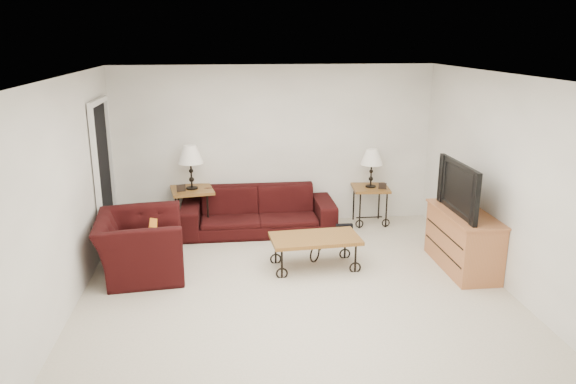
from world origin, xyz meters
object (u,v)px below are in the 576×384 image
object	(u,v)px
side_table_left	(193,210)
coffee_table	(315,252)
lamp_left	(191,167)
backpack	(343,223)
lamp_right	(371,168)
side_table_right	(370,205)
tv_stand	(463,240)
sofa	(258,211)
armchair	(140,245)
television	(466,188)

from	to	relation	value
side_table_left	coffee_table	distance (m)	2.31
lamp_left	backpack	xyz separation A→B (m)	(2.22, -0.63, -0.76)
lamp_left	lamp_right	distance (m)	2.80
side_table_right	tv_stand	xyz separation A→B (m)	(0.74, -1.85, 0.07)
sofa	side_table_right	distance (m)	1.81
lamp_right	armchair	distance (m)	3.75
television	backpack	bearing A→B (deg)	-133.35
lamp_right	side_table_right	bearing A→B (deg)	0.00
television	sofa	bearing A→B (deg)	-123.65
tv_stand	side_table_right	bearing A→B (deg)	111.69
side_table_left	armchair	bearing A→B (deg)	-110.22
lamp_left	television	distance (m)	3.97
side_table_left	lamp_left	bearing A→B (deg)	0.00
backpack	television	bearing A→B (deg)	-30.47
lamp_right	television	distance (m)	2.00
armchair	television	world-z (taller)	television
sofa	coffee_table	distance (m)	1.59
lamp_right	backpack	bearing A→B (deg)	-132.33
television	armchair	bearing A→B (deg)	-94.19
backpack	lamp_right	bearing A→B (deg)	60.55
armchair	sofa	bearing A→B (deg)	-54.55
lamp_right	backpack	world-z (taller)	lamp_right
tv_stand	television	size ratio (longest dim) A/B	1.12
sofa	television	world-z (taller)	television
lamp_right	side_table_left	bearing A→B (deg)	180.00
lamp_left	armchair	distance (m)	1.77
side_table_left	television	distance (m)	4.04
side_table_left	television	xyz separation A→B (m)	(3.51, -1.85, 0.75)
tv_stand	lamp_left	bearing A→B (deg)	152.30
sofa	side_table_left	world-z (taller)	sofa
coffee_table	backpack	world-z (taller)	backpack
side_table_left	coffee_table	xyz separation A→B (m)	(1.64, -1.63, -0.12)
lamp_left	backpack	world-z (taller)	lamp_left
sofa	tv_stand	world-z (taller)	tv_stand
side_table_right	lamp_right	distance (m)	0.61
side_table_left	coffee_table	size ratio (longest dim) A/B	0.59
lamp_right	coffee_table	size ratio (longest dim) A/B	0.54
sofa	coffee_table	size ratio (longest dim) A/B	2.04
tv_stand	sofa	bearing A→B (deg)	146.56
lamp_right	armchair	size ratio (longest dim) A/B	0.52
tv_stand	television	distance (m)	0.70
armchair	tv_stand	xyz separation A→B (m)	(4.11, -0.30, -0.00)
backpack	side_table_right	bearing A→B (deg)	60.55
sofa	television	size ratio (longest dim) A/B	2.05
side_table_right	tv_stand	world-z (taller)	tv_stand
side_table_right	coffee_table	world-z (taller)	side_table_right
side_table_right	lamp_left	bearing A→B (deg)	180.00
side_table_right	lamp_right	world-z (taller)	lamp_right
coffee_table	tv_stand	size ratio (longest dim) A/B	0.90
side_table_left	armchair	size ratio (longest dim) A/B	0.57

